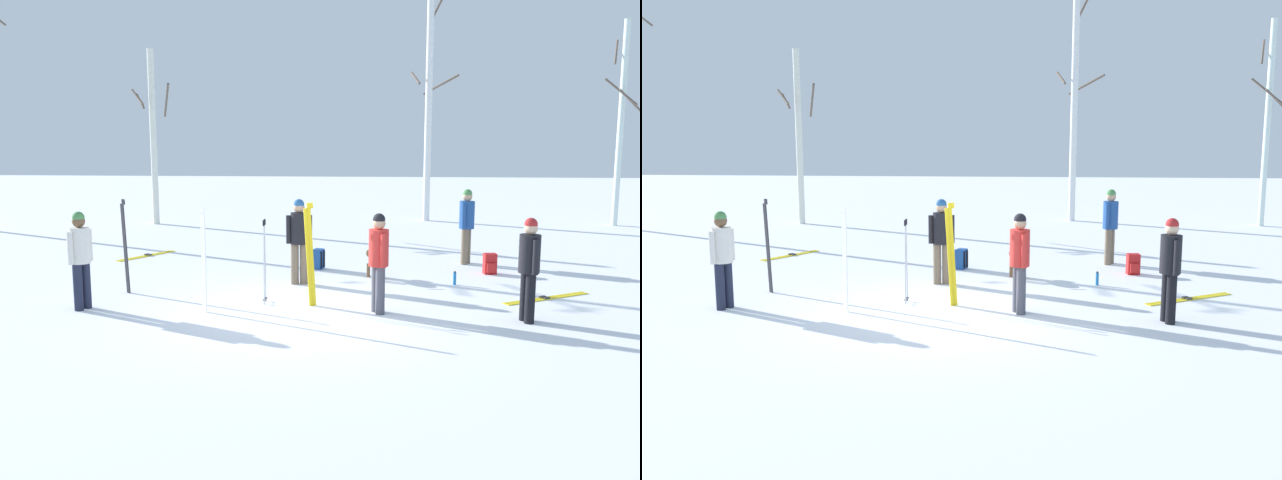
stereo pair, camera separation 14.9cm
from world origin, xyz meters
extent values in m
plane|color=white|center=(0.00, 0.00, 0.00)|extent=(60.00, 60.00, 0.00)
cylinder|color=black|center=(3.78, -0.28, 0.41)|extent=(0.16, 0.16, 0.82)
cylinder|color=black|center=(3.74, -0.10, 0.41)|extent=(0.16, 0.16, 0.82)
cylinder|color=black|center=(3.76, -0.19, 1.13)|extent=(0.34, 0.34, 0.62)
sphere|color=beige|center=(3.76, -0.19, 1.55)|extent=(0.22, 0.22, 0.22)
sphere|color=#B22626|center=(3.76, -0.19, 1.61)|extent=(0.21, 0.21, 0.21)
cylinder|color=black|center=(3.81, -0.39, 1.11)|extent=(0.10, 0.10, 0.56)
cylinder|color=black|center=(3.71, 0.02, 1.11)|extent=(0.10, 0.10, 0.56)
cylinder|color=#72604C|center=(-0.09, 2.33, 0.41)|extent=(0.16, 0.16, 0.82)
cylinder|color=#72604C|center=(-0.27, 2.31, 0.41)|extent=(0.16, 0.16, 0.82)
cylinder|color=black|center=(-0.18, 2.32, 1.13)|extent=(0.34, 0.34, 0.62)
sphere|color=tan|center=(-0.18, 2.32, 1.55)|extent=(0.22, 0.22, 0.22)
sphere|color=#265999|center=(-0.18, 2.32, 1.61)|extent=(0.21, 0.21, 0.21)
cylinder|color=black|center=(0.03, 2.35, 1.11)|extent=(0.10, 0.10, 0.56)
cylinder|color=black|center=(-0.39, 2.29, 1.11)|extent=(0.10, 0.10, 0.56)
cylinder|color=#4C4C56|center=(1.32, 0.31, 0.41)|extent=(0.16, 0.16, 0.82)
cylinder|color=#4C4C56|center=(1.38, 0.14, 0.41)|extent=(0.16, 0.16, 0.82)
cylinder|color=red|center=(1.35, 0.22, 1.13)|extent=(0.34, 0.34, 0.62)
sphere|color=tan|center=(1.35, 0.22, 1.55)|extent=(0.22, 0.22, 0.22)
sphere|color=black|center=(1.35, 0.22, 1.61)|extent=(0.21, 0.21, 0.21)
cylinder|color=red|center=(1.27, 0.42, 1.11)|extent=(0.10, 0.10, 0.56)
cylinder|color=red|center=(1.42, 0.03, 1.11)|extent=(0.10, 0.10, 0.56)
cylinder|color=#72604C|center=(3.41, 4.51, 0.41)|extent=(0.16, 0.16, 0.82)
cylinder|color=#72604C|center=(3.49, 4.67, 0.41)|extent=(0.16, 0.16, 0.82)
cylinder|color=#1E478C|center=(3.45, 4.59, 1.13)|extent=(0.34, 0.34, 0.62)
sphere|color=tan|center=(3.45, 4.59, 1.55)|extent=(0.22, 0.22, 0.22)
sphere|color=#4C8C4C|center=(3.45, 4.59, 1.61)|extent=(0.21, 0.21, 0.21)
cylinder|color=#1E478C|center=(3.35, 4.40, 1.11)|extent=(0.10, 0.10, 0.56)
cylinder|color=#1E478C|center=(3.54, 4.78, 1.11)|extent=(0.10, 0.10, 0.56)
cylinder|color=#1E2338|center=(-3.81, 0.08, 0.41)|extent=(0.16, 0.16, 0.82)
cylinder|color=#1E2338|center=(-3.73, 0.24, 0.41)|extent=(0.16, 0.16, 0.82)
cylinder|color=silver|center=(-3.77, 0.16, 1.13)|extent=(0.34, 0.34, 0.62)
sphere|color=brown|center=(-3.77, 0.16, 1.55)|extent=(0.22, 0.22, 0.22)
sphere|color=#4C8C4C|center=(-3.77, 0.16, 1.61)|extent=(0.21, 0.21, 0.21)
cylinder|color=silver|center=(-3.86, -0.03, 1.11)|extent=(0.10, 0.10, 0.56)
cylinder|color=silver|center=(-3.68, 0.35, 1.11)|extent=(0.10, 0.10, 0.56)
ellipsoid|color=brown|center=(1.34, 2.90, 0.41)|extent=(0.37, 0.64, 0.26)
sphere|color=brown|center=(1.25, 3.22, 0.48)|extent=(0.18, 0.18, 0.18)
ellipsoid|color=brown|center=(1.23, 3.28, 0.46)|extent=(0.08, 0.11, 0.06)
cylinder|color=brown|center=(1.43, 2.56, 0.49)|extent=(0.09, 0.19, 0.17)
cylinder|color=brown|center=(1.21, 3.06, 0.14)|extent=(0.07, 0.07, 0.28)
cylinder|color=brown|center=(1.36, 3.10, 0.14)|extent=(0.07, 0.07, 0.28)
cylinder|color=brown|center=(1.31, 2.69, 0.14)|extent=(0.07, 0.07, 0.28)
cylinder|color=brown|center=(1.46, 2.73, 0.14)|extent=(0.07, 0.07, 0.28)
cube|color=yellow|center=(0.13, 0.59, 0.87)|extent=(0.17, 0.10, 1.75)
cube|color=yellow|center=(0.13, 0.59, 1.79)|extent=(0.06, 0.04, 0.10)
cube|color=yellow|center=(0.19, 0.62, 0.87)|extent=(0.17, 0.10, 1.75)
cube|color=yellow|center=(0.19, 0.62, 1.79)|extent=(0.06, 0.04, 0.10)
cube|color=black|center=(-3.43, 1.44, 0.85)|extent=(0.15, 0.16, 1.70)
cube|color=black|center=(-3.43, 1.44, 1.74)|extent=(0.06, 0.06, 0.10)
cube|color=black|center=(-3.39, 1.39, 0.85)|extent=(0.15, 0.16, 1.70)
cube|color=black|center=(-3.39, 1.39, 1.74)|extent=(0.06, 0.06, 0.10)
cube|color=white|center=(-1.64, 0.12, 0.86)|extent=(0.07, 0.07, 1.72)
cube|color=white|center=(-1.64, 0.12, 1.76)|extent=(0.05, 0.05, 0.10)
cube|color=white|center=(-1.59, 0.08, 0.86)|extent=(0.07, 0.07, 1.72)
cube|color=white|center=(-1.59, 0.08, 1.76)|extent=(0.05, 0.05, 0.10)
cube|color=yellow|center=(4.45, 1.42, 0.01)|extent=(1.72, 1.03, 0.02)
cube|color=#333338|center=(4.41, 1.40, 0.03)|extent=(0.14, 0.11, 0.03)
cube|color=yellow|center=(4.50, 1.34, 0.01)|extent=(1.72, 1.03, 0.02)
cube|color=#333338|center=(4.46, 1.31, 0.03)|extent=(0.14, 0.11, 0.03)
cube|color=yellow|center=(-4.10, 5.04, 0.01)|extent=(0.99, 1.43, 0.02)
cube|color=#333338|center=(-4.07, 5.08, 0.03)|extent=(0.12, 0.13, 0.03)
cube|color=yellow|center=(-4.18, 5.09, 0.01)|extent=(0.99, 1.43, 0.02)
cube|color=#333338|center=(-4.15, 5.13, 0.03)|extent=(0.12, 0.13, 0.03)
cylinder|color=#B2B2BC|center=(-0.67, 0.85, 0.71)|extent=(0.02, 0.10, 1.41)
cylinder|color=black|center=(-0.67, 0.85, 1.46)|extent=(0.04, 0.04, 0.10)
cylinder|color=black|center=(-0.67, 0.85, 0.07)|extent=(0.07, 0.07, 0.01)
cylinder|color=#B2B2BC|center=(-0.67, 0.70, 0.71)|extent=(0.02, 0.10, 1.41)
cylinder|color=black|center=(-0.67, 0.70, 1.46)|extent=(0.04, 0.04, 0.10)
cylinder|color=black|center=(-0.67, 0.70, 0.07)|extent=(0.07, 0.07, 0.01)
cube|color=red|center=(3.81, 3.52, 0.22)|extent=(0.28, 0.23, 0.44)
cube|color=red|center=(3.83, 3.39, 0.15)|extent=(0.20, 0.08, 0.20)
cube|color=black|center=(3.73, 3.63, 0.22)|extent=(0.04, 0.03, 0.37)
cube|color=black|center=(3.87, 3.64, 0.22)|extent=(0.04, 0.03, 0.37)
cube|color=#1E4C99|center=(0.11, 3.83, 0.22)|extent=(0.28, 0.32, 0.44)
cube|color=#1E4C99|center=(-0.01, 3.88, 0.15)|extent=(0.13, 0.20, 0.20)
cube|color=black|center=(0.24, 3.86, 0.22)|extent=(0.04, 0.04, 0.37)
cube|color=black|center=(0.19, 3.72, 0.22)|extent=(0.04, 0.04, 0.37)
cylinder|color=#1E72BF|center=(2.93, 2.41, 0.13)|extent=(0.06, 0.06, 0.25)
cylinder|color=black|center=(2.93, 2.41, 0.26)|extent=(0.04, 0.04, 0.02)
cylinder|color=silver|center=(-5.45, 10.48, 2.71)|extent=(0.20, 0.20, 5.42)
cylinder|color=brown|center=(-5.76, 10.28, 3.83)|extent=(0.48, 0.68, 0.49)
cylinder|color=brown|center=(-5.82, 10.20, 3.95)|extent=(0.62, 0.80, 0.51)
cylinder|color=brown|center=(-5.04, 10.66, 3.86)|extent=(0.45, 0.89, 1.02)
cylinder|color=white|center=(3.17, 11.74, 3.48)|extent=(0.22, 0.22, 6.96)
cylinder|color=brown|center=(2.72, 11.64, 4.57)|extent=(0.27, 0.93, 0.45)
cylinder|color=brown|center=(3.37, 11.89, 6.71)|extent=(0.40, 0.50, 0.68)
cylinder|color=brown|center=(3.59, 12.25, 4.39)|extent=(1.09, 0.93, 0.63)
cylinder|color=silver|center=(8.95, 10.95, 3.12)|extent=(0.19, 0.19, 6.24)
cylinder|color=brown|center=(8.75, 10.53, 4.08)|extent=(0.91, 0.48, 0.83)
cylinder|color=brown|center=(9.07, 10.54, 3.80)|extent=(0.88, 0.32, 0.75)
cylinder|color=brown|center=(8.71, 11.05, 5.29)|extent=(0.27, 0.57, 0.77)
camera|label=1|loc=(1.05, -11.64, 3.25)|focal=40.09mm
camera|label=2|loc=(1.20, -11.63, 3.25)|focal=40.09mm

